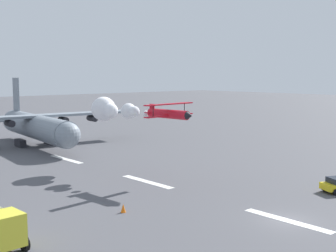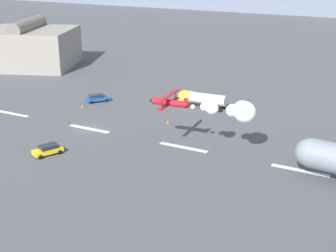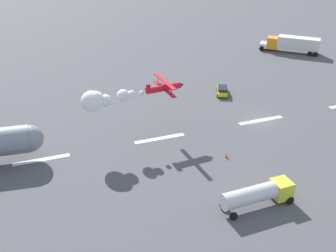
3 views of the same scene
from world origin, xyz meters
name	(u,v)px [view 1 (image 1 of 3)]	position (x,y,z in m)	size (l,w,h in m)	color
ground_plane	(287,221)	(0.00, 0.00, 0.00)	(440.00, 440.00, 0.00)	#4C4C51
runway_stripe_3	(287,220)	(0.00, 0.00, 0.01)	(8.00, 0.90, 0.01)	white
runway_stripe_4	(147,182)	(17.82, 0.00, 0.01)	(8.00, 0.90, 0.01)	white
runway_stripe_5	(66,159)	(35.64, 0.00, 0.01)	(8.00, 0.90, 0.01)	white
cargo_transport_plane	(39,126)	(48.05, -2.17, 3.40)	(26.98, 35.92, 11.22)	gray
stunt_biplane_red	(114,109)	(25.43, -1.03, 7.52)	(16.13, 7.14, 3.07)	red
traffic_cone_far	(123,208)	(10.65, 8.56, 0.38)	(0.44, 0.44, 0.75)	orange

